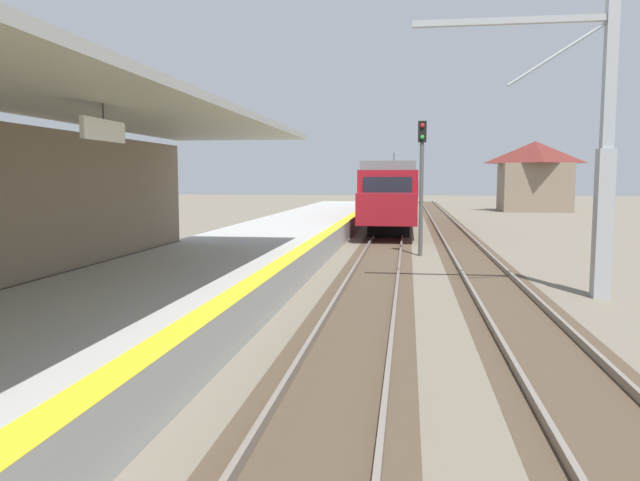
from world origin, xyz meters
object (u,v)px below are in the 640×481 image
catenary_pylon_far_side (593,155)px  distant_trackside_house (535,175)px  rail_signal_post (422,174)px  approaching_train (392,192)px

catenary_pylon_far_side → distant_trackside_house: size_ratio=1.14×
rail_signal_post → catenary_pylon_far_side: 8.86m
approaching_train → catenary_pylon_far_side: (5.52, -21.88, 1.43)m
catenary_pylon_far_side → distant_trackside_house: (6.93, 42.42, -0.27)m
approaching_train → distant_trackside_house: (12.45, 20.54, 1.16)m
catenary_pylon_far_side → distant_trackside_house: 42.98m
rail_signal_post → distant_trackside_house: size_ratio=0.79×
rail_signal_post → catenary_pylon_far_side: size_ratio=0.69×
catenary_pylon_far_side → distant_trackside_house: catenary_pylon_far_side is taller
catenary_pylon_far_side → rail_signal_post: bearing=117.2°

